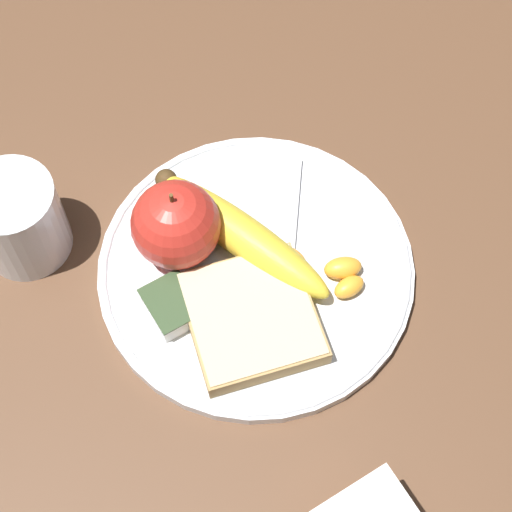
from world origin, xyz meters
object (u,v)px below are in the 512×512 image
bread_slice (251,318)px  apple (176,225)px  fork (287,267)px  plate (256,268)px  juice_glass (19,221)px  banana (240,232)px  jam_packet (172,305)px

bread_slice → apple: bearing=9.7°
apple → bread_slice: 0.10m
fork → plate: bearing=-87.7°
juice_glass → banana: size_ratio=0.43×
banana → juice_glass: bearing=56.8°
juice_glass → apple: 0.14m
juice_glass → jam_packet: bearing=-149.8°
bread_slice → jam_packet: size_ratio=2.72×
bread_slice → plate: bearing=-35.5°
plate → banana: (0.03, -0.00, 0.02)m
fork → bread_slice: bearing=-25.1°
banana → bread_slice: (-0.07, 0.03, -0.01)m
juice_glass → apple: (-0.08, -0.12, 0.01)m
apple → jam_packet: bearing=145.7°
fork → jam_packet: 0.11m
apple → jam_packet: apple is taller
plate → bread_slice: size_ratio=2.12×
fork → juice_glass: bearing=-92.4°
plate → jam_packet: 0.09m
apple → fork: size_ratio=0.52×
fork → jam_packet: size_ratio=3.42×
plate → juice_glass: 0.22m
banana → fork: bearing=-153.4°
juice_glass → fork: juice_glass is taller
jam_packet → juice_glass: bearing=30.2°
banana → bread_slice: 0.08m
jam_packet → fork: bearing=-98.6°
plate → jam_packet: jam_packet is taller
bread_slice → juice_glass: bearing=36.0°
juice_glass → banana: bearing=-123.2°
plate → bread_slice: bearing=144.5°
jam_packet → bread_slice: bearing=-130.9°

